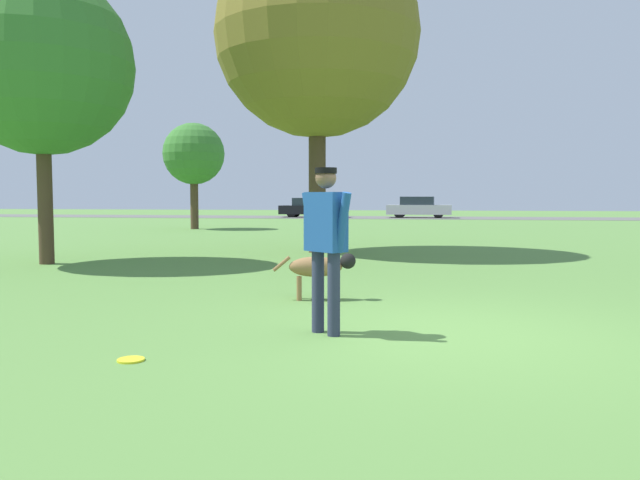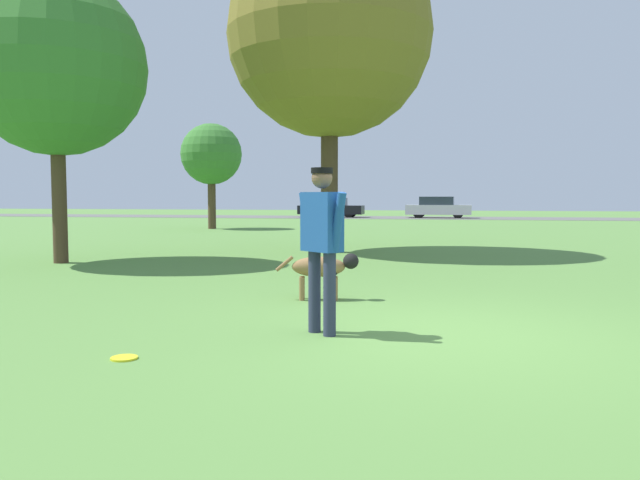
{
  "view_description": "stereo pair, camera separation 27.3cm",
  "coord_description": "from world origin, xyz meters",
  "px_view_note": "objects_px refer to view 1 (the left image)",
  "views": [
    {
      "loc": [
        -0.19,
        -6.51,
        1.41
      ],
      "look_at": [
        -1.41,
        0.83,
        0.9
      ],
      "focal_mm": 35.0,
      "sensor_mm": 36.0,
      "label": 1
    },
    {
      "loc": [
        0.08,
        -6.46,
        1.41
      ],
      "look_at": [
        -1.41,
        0.83,
        0.9
      ],
      "focal_mm": 35.0,
      "sensor_mm": 36.0,
      "label": 2
    }
  ],
  "objects_px": {
    "person": "(326,235)",
    "parked_car_silver": "(419,207)",
    "tree_far_left": "(194,154)",
    "parked_car_black": "(312,208)",
    "dog": "(320,268)",
    "tree_mid_center": "(317,35)",
    "frisbee": "(131,360)",
    "tree_near_left": "(41,64)"
  },
  "relations": [
    {
      "from": "tree_near_left",
      "to": "parked_car_black",
      "type": "height_order",
      "value": "tree_near_left"
    },
    {
      "from": "person",
      "to": "parked_car_silver",
      "type": "height_order",
      "value": "person"
    },
    {
      "from": "dog",
      "to": "tree_far_left",
      "type": "height_order",
      "value": "tree_far_left"
    },
    {
      "from": "tree_far_left",
      "to": "parked_car_black",
      "type": "height_order",
      "value": "tree_far_left"
    },
    {
      "from": "dog",
      "to": "tree_mid_center",
      "type": "bearing_deg",
      "value": 88.61
    },
    {
      "from": "tree_mid_center",
      "to": "tree_near_left",
      "type": "height_order",
      "value": "tree_mid_center"
    },
    {
      "from": "dog",
      "to": "parked_car_black",
      "type": "bearing_deg",
      "value": 88.97
    },
    {
      "from": "parked_car_silver",
      "to": "parked_car_black",
      "type": "bearing_deg",
      "value": -177.53
    },
    {
      "from": "tree_mid_center",
      "to": "tree_near_left",
      "type": "distance_m",
      "value": 6.5
    },
    {
      "from": "parked_car_black",
      "to": "parked_car_silver",
      "type": "distance_m",
      "value": 7.36
    },
    {
      "from": "tree_far_left",
      "to": "tree_near_left",
      "type": "xyz_separation_m",
      "value": [
        2.15,
        -14.29,
        0.88
      ]
    },
    {
      "from": "dog",
      "to": "tree_far_left",
      "type": "xyz_separation_m",
      "value": [
        -8.62,
        17.88,
        2.84
      ]
    },
    {
      "from": "tree_far_left",
      "to": "tree_near_left",
      "type": "height_order",
      "value": "tree_near_left"
    },
    {
      "from": "tree_far_left",
      "to": "dog",
      "type": "bearing_deg",
      "value": -64.26
    },
    {
      "from": "tree_far_left",
      "to": "tree_near_left",
      "type": "relative_size",
      "value": 0.77
    },
    {
      "from": "tree_mid_center",
      "to": "person",
      "type": "bearing_deg",
      "value": -79.77
    },
    {
      "from": "tree_near_left",
      "to": "tree_mid_center",
      "type": "bearing_deg",
      "value": 35.53
    },
    {
      "from": "frisbee",
      "to": "tree_near_left",
      "type": "xyz_separation_m",
      "value": [
        -5.38,
        7.04,
        4.16
      ]
    },
    {
      "from": "parked_car_black",
      "to": "parked_car_silver",
      "type": "xyz_separation_m",
      "value": [
        7.36,
        -0.0,
        0.04
      ]
    },
    {
      "from": "dog",
      "to": "tree_far_left",
      "type": "bearing_deg",
      "value": 104.3
    },
    {
      "from": "dog",
      "to": "parked_car_black",
      "type": "distance_m",
      "value": 34.92
    },
    {
      "from": "tree_far_left",
      "to": "parked_car_black",
      "type": "bearing_deg",
      "value": 81.99
    },
    {
      "from": "parked_car_silver",
      "to": "tree_mid_center",
      "type": "bearing_deg",
      "value": -92.48
    },
    {
      "from": "tree_far_left",
      "to": "parked_car_silver",
      "type": "bearing_deg",
      "value": 59.55
    },
    {
      "from": "frisbee",
      "to": "parked_car_black",
      "type": "distance_m",
      "value": 38.16
    },
    {
      "from": "dog",
      "to": "tree_near_left",
      "type": "bearing_deg",
      "value": 139.56
    },
    {
      "from": "tree_far_left",
      "to": "parked_car_silver",
      "type": "distance_m",
      "value": 19.27
    },
    {
      "from": "tree_mid_center",
      "to": "tree_far_left",
      "type": "bearing_deg",
      "value": 124.67
    },
    {
      "from": "dog",
      "to": "tree_near_left",
      "type": "xyz_separation_m",
      "value": [
        -6.47,
        3.59,
        3.73
      ]
    },
    {
      "from": "frisbee",
      "to": "parked_car_black",
      "type": "xyz_separation_m",
      "value": [
        -5.21,
        37.8,
        0.66
      ]
    },
    {
      "from": "tree_far_left",
      "to": "tree_near_left",
      "type": "bearing_deg",
      "value": -81.45
    },
    {
      "from": "dog",
      "to": "parked_car_black",
      "type": "relative_size",
      "value": 0.26
    },
    {
      "from": "dog",
      "to": "tree_mid_center",
      "type": "relative_size",
      "value": 0.14
    },
    {
      "from": "dog",
      "to": "parked_car_silver",
      "type": "distance_m",
      "value": 34.36
    },
    {
      "from": "tree_near_left",
      "to": "parked_car_black",
      "type": "bearing_deg",
      "value": 89.69
    },
    {
      "from": "tree_mid_center",
      "to": "tree_far_left",
      "type": "distance_m",
      "value": 13.07
    },
    {
      "from": "parked_car_silver",
      "to": "tree_far_left",
      "type": "bearing_deg",
      "value": -117.97
    },
    {
      "from": "person",
      "to": "frisbee",
      "type": "distance_m",
      "value": 2.25
    },
    {
      "from": "frisbee",
      "to": "parked_car_silver",
      "type": "height_order",
      "value": "parked_car_silver"
    },
    {
      "from": "frisbee",
      "to": "tree_near_left",
      "type": "relative_size",
      "value": 0.04
    },
    {
      "from": "tree_near_left",
      "to": "parked_car_silver",
      "type": "relative_size",
      "value": 1.39
    },
    {
      "from": "frisbee",
      "to": "parked_car_black",
      "type": "relative_size",
      "value": 0.05
    }
  ]
}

